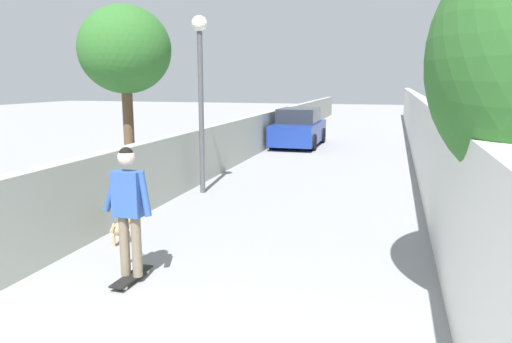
{
  "coord_description": "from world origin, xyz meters",
  "views": [
    {
      "loc": [
        -2.6,
        -2.01,
        2.64
      ],
      "look_at": [
        5.83,
        0.37,
        1.0
      ],
      "focal_mm": 34.07,
      "sensor_mm": 36.0,
      "label": 1
    }
  ],
  "objects_px": {
    "tree_right_far": "(477,45)",
    "skateboard": "(132,276)",
    "lamp_post": "(200,73)",
    "tree_left_near": "(125,51)",
    "dog": "(122,227)",
    "person_skateboarder": "(128,202)",
    "car_near": "(299,128)"
  },
  "relations": [
    {
      "from": "dog",
      "to": "tree_right_far",
      "type": "bearing_deg",
      "value": -35.91
    },
    {
      "from": "tree_right_far",
      "to": "dog",
      "type": "xyz_separation_m",
      "value": [
        -8.84,
        6.4,
        -3.37
      ]
    },
    {
      "from": "tree_right_far",
      "to": "lamp_post",
      "type": "distance_m",
      "value": 8.27
    },
    {
      "from": "dog",
      "to": "lamp_post",
      "type": "bearing_deg",
      "value": 1.87
    },
    {
      "from": "skateboard",
      "to": "dog",
      "type": "bearing_deg",
      "value": 35.15
    },
    {
      "from": "lamp_post",
      "to": "person_skateboarder",
      "type": "distance_m",
      "value": 5.53
    },
    {
      "from": "skateboard",
      "to": "car_near",
      "type": "bearing_deg",
      "value": 1.87
    },
    {
      "from": "tree_right_far",
      "to": "person_skateboarder",
      "type": "bearing_deg",
      "value": 151.75
    },
    {
      "from": "tree_left_near",
      "to": "lamp_post",
      "type": "height_order",
      "value": "tree_left_near"
    },
    {
      "from": "lamp_post",
      "to": "dog",
      "type": "height_order",
      "value": "lamp_post"
    },
    {
      "from": "tree_right_far",
      "to": "skateboard",
      "type": "height_order",
      "value": "tree_right_far"
    },
    {
      "from": "lamp_post",
      "to": "car_near",
      "type": "distance_m",
      "value": 9.28
    },
    {
      "from": "lamp_post",
      "to": "skateboard",
      "type": "distance_m",
      "value": 5.94
    },
    {
      "from": "tree_right_far",
      "to": "lamp_post",
      "type": "relative_size",
      "value": 1.11
    },
    {
      "from": "lamp_post",
      "to": "dog",
      "type": "relative_size",
      "value": 2.5
    },
    {
      "from": "tree_right_far",
      "to": "person_skateboarder",
      "type": "height_order",
      "value": "tree_right_far"
    },
    {
      "from": "person_skateboarder",
      "to": "tree_right_far",
      "type": "bearing_deg",
      "value": -28.25
    },
    {
      "from": "dog",
      "to": "tree_left_near",
      "type": "bearing_deg",
      "value": 27.79
    },
    {
      "from": "tree_left_near",
      "to": "skateboard",
      "type": "xyz_separation_m",
      "value": [
        -4.67,
        -2.69,
        -3.23
      ]
    },
    {
      "from": "skateboard",
      "to": "car_near",
      "type": "xyz_separation_m",
      "value": [
        14.17,
        0.46,
        0.65
      ]
    },
    {
      "from": "tree_left_near",
      "to": "person_skateboarder",
      "type": "xyz_separation_m",
      "value": [
        -4.67,
        -2.69,
        -2.2
      ]
    },
    {
      "from": "tree_left_near",
      "to": "car_near",
      "type": "height_order",
      "value": "tree_left_near"
    },
    {
      "from": "lamp_post",
      "to": "person_skateboarder",
      "type": "xyz_separation_m",
      "value": [
        -5.15,
        -1.06,
        -1.72
      ]
    },
    {
      "from": "skateboard",
      "to": "car_near",
      "type": "distance_m",
      "value": 14.19
    },
    {
      "from": "lamp_post",
      "to": "car_near",
      "type": "relative_size",
      "value": 1.02
    },
    {
      "from": "car_near",
      "to": "dog",
      "type": "bearing_deg",
      "value": 177.88
    },
    {
      "from": "skateboard",
      "to": "person_skateboarder",
      "type": "distance_m",
      "value": 1.03
    },
    {
      "from": "lamp_post",
      "to": "car_near",
      "type": "xyz_separation_m",
      "value": [
        9.02,
        -0.6,
        -2.11
      ]
    },
    {
      "from": "lamp_post",
      "to": "person_skateboarder",
      "type": "relative_size",
      "value": 2.37
    },
    {
      "from": "tree_left_near",
      "to": "dog",
      "type": "relative_size",
      "value": 2.64
    },
    {
      "from": "skateboard",
      "to": "tree_right_far",
      "type": "bearing_deg",
      "value": -28.25
    },
    {
      "from": "tree_right_far",
      "to": "skateboard",
      "type": "distance_m",
      "value": 12.08
    }
  ]
}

